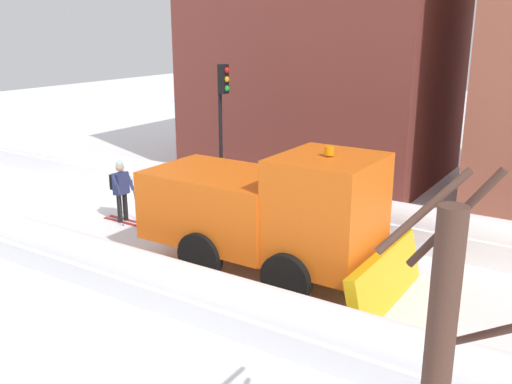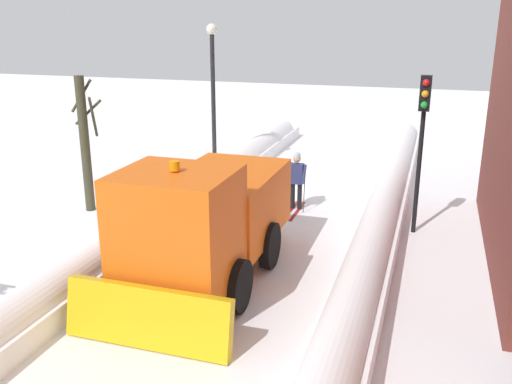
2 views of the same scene
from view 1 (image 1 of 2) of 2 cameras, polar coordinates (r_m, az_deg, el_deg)
The scene contains 7 objects.
ground_plane at distance 13.00m, azimuth 9.22°, elevation -8.77°, with size 80.00×80.00×0.00m, color white.
snowbank_left at distance 15.34m, azimuth 13.72°, elevation -3.12°, with size 1.10×36.00×1.08m.
snowbank_right at distance 10.51m, azimuth 2.71°, elevation -12.63°, with size 1.10×36.00×0.94m.
building_brick_near at distance 22.05m, azimuth 6.80°, elevation 15.15°, with size 6.77×9.10×10.08m.
plow_truck at distance 12.73m, azimuth 1.46°, elevation -1.94°, with size 3.20×5.98×3.12m.
skier at distance 16.72m, azimuth -13.31°, elevation 0.41°, with size 0.62×1.80×1.81m.
traffic_light_pole at distance 18.28m, azimuth -3.33°, elevation 8.60°, with size 0.28×0.42×4.28m.
Camera 1 is at (10.86, 14.59, 5.49)m, focal length 40.15 mm.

